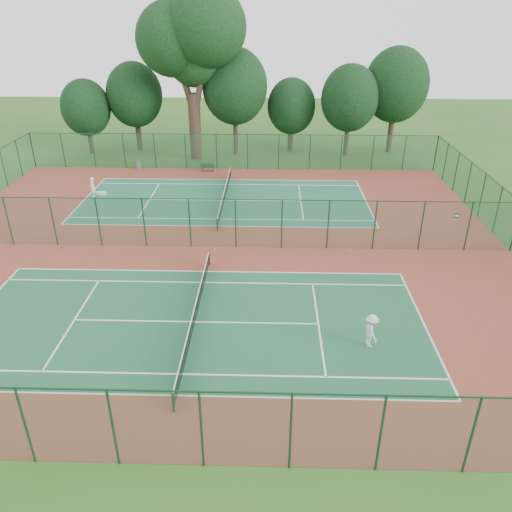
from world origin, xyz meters
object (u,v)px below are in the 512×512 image
(bench, at_px, (207,167))
(kit_bag, at_px, (101,193))
(player_near, at_px, (371,331))
(player_far, at_px, (92,187))
(trash_bin, at_px, (138,165))
(big_tree, at_px, (192,38))

(bench, bearing_deg, kit_bag, -139.47)
(player_near, relative_size, player_far, 1.03)
(player_near, distance_m, kit_bag, 28.54)
(player_near, height_order, player_far, player_near)
(kit_bag, bearing_deg, player_far, -139.62)
(kit_bag, bearing_deg, trash_bin, 88.90)
(player_far, bearing_deg, kit_bag, 104.77)
(trash_bin, xyz_separation_m, kit_bag, (-1.46, -7.54, -0.31))
(trash_bin, distance_m, kit_bag, 7.68)
(player_far, distance_m, trash_bin, 8.12)
(bench, height_order, big_tree, big_tree)
(player_far, relative_size, kit_bag, 2.17)
(player_far, relative_size, big_tree, 0.10)
(trash_bin, relative_size, big_tree, 0.05)
(player_near, height_order, trash_bin, player_near)
(player_near, relative_size, kit_bag, 2.23)
(bench, relative_size, big_tree, 0.08)
(player_far, height_order, trash_bin, player_far)
(player_far, xyz_separation_m, bench, (9.00, 7.32, -0.43))
(player_far, height_order, big_tree, big_tree)
(kit_bag, distance_m, big_tree, 17.98)
(bench, distance_m, kit_bag, 10.97)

